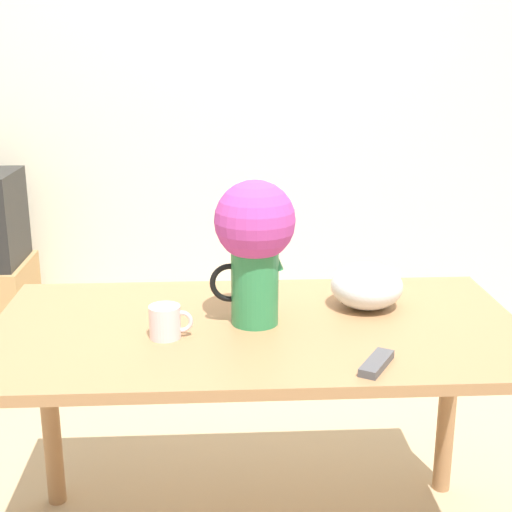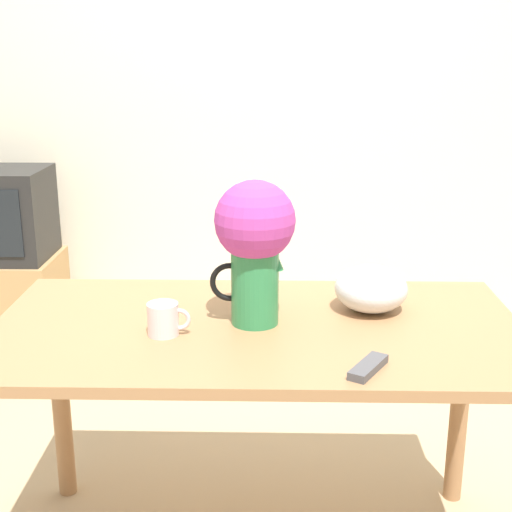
# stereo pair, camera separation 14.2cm
# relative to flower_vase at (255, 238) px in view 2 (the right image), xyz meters

# --- Properties ---
(wall_back) EXTENTS (8.00, 0.05, 2.60)m
(wall_back) POSITION_rel_flower_vase_xyz_m (-0.04, 1.81, 0.30)
(wall_back) COLOR #EDE5CC
(wall_back) RESTS_ON ground_plane
(table) EXTENTS (1.45, 0.77, 0.76)m
(table) POSITION_rel_flower_vase_xyz_m (0.01, -0.01, -0.35)
(table) COLOR #A3754C
(table) RESTS_ON ground_plane
(flower_vase) EXTENTS (0.23, 0.22, 0.40)m
(flower_vase) POSITION_rel_flower_vase_xyz_m (0.00, 0.00, 0.00)
(flower_vase) COLOR #2D844C
(flower_vase) RESTS_ON table
(coffee_mug) EXTENTS (0.11, 0.08, 0.09)m
(coffee_mug) POSITION_rel_flower_vase_xyz_m (-0.24, -0.09, -0.20)
(coffee_mug) COLOR silver
(coffee_mug) RESTS_ON table
(white_bowl) EXTENTS (0.21, 0.21, 0.13)m
(white_bowl) POSITION_rel_flower_vase_xyz_m (0.33, 0.10, -0.18)
(white_bowl) COLOR silver
(white_bowl) RESTS_ON table
(remote_control) EXTENTS (0.11, 0.14, 0.02)m
(remote_control) POSITION_rel_flower_vase_xyz_m (0.27, -0.30, -0.23)
(remote_control) COLOR #4C4C51
(remote_control) RESTS_ON table
(tv_stand) EXTENTS (0.55, 0.43, 0.52)m
(tv_stand) POSITION_rel_flower_vase_xyz_m (-1.27, 1.43, -0.74)
(tv_stand) COLOR tan
(tv_stand) RESTS_ON ground_plane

